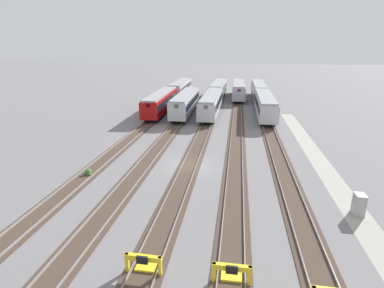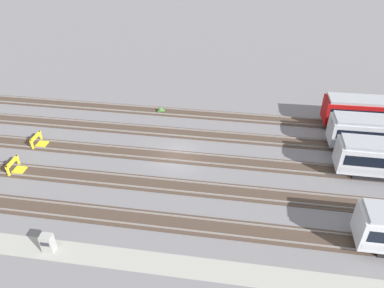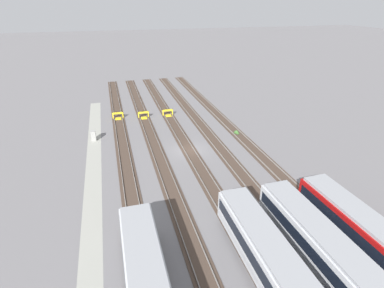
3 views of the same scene
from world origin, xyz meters
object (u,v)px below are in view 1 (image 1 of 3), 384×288
(subway_car_front_row_leftmost, at_px, (219,89))
(subway_car_front_row_right_inner, at_px, (161,102))
(bumper_stop_near_inner_track, at_px, (232,272))
(weed_clump, at_px, (88,172))
(subway_car_front_row_left_inner, at_px, (265,105))
(subway_car_front_row_centre, at_px, (211,103))
(subway_car_back_row_centre, at_px, (259,90))
(bumper_stop_middle_track, at_px, (145,262))
(subway_car_back_row_leftmost, at_px, (181,88))
(electrical_cabinet, at_px, (359,205))
(subway_car_front_row_rightmost, at_px, (238,89))
(subway_car_back_row_rightmost, at_px, (186,102))

(subway_car_front_row_leftmost, bearing_deg, subway_car_front_row_right_inner, 153.96)
(bumper_stop_near_inner_track, xyz_separation_m, weed_clump, (11.54, 13.72, -0.27))
(subway_car_front_row_left_inner, bearing_deg, weed_clump, 147.12)
(subway_car_front_row_centre, xyz_separation_m, subway_car_back_row_centre, (18.63, -9.28, 0.00))
(bumper_stop_middle_track, xyz_separation_m, weed_clump, (11.52, 9.10, -0.27))
(subway_car_back_row_leftmost, xyz_separation_m, electrical_cabinet, (-51.27, -22.66, -1.24))
(subway_car_back_row_leftmost, bearing_deg, bumper_stop_near_inner_track, -166.82)
(subway_car_front_row_rightmost, distance_m, subway_car_back_row_centre, 4.62)
(subway_car_back_row_rightmost, bearing_deg, subway_car_front_row_centre, -90.00)
(subway_car_front_row_left_inner, xyz_separation_m, bumper_stop_near_inner_track, (-39.91, 4.63, -1.53))
(subway_car_front_row_left_inner, bearing_deg, subway_car_back_row_rightmost, 90.00)
(subway_car_back_row_rightmost, xyz_separation_m, bumper_stop_near_inner_track, (-39.91, -9.29, -1.53))
(subway_car_front_row_rightmost, distance_m, subway_car_back_row_rightmost, 21.16)
(subway_car_front_row_rightmost, bearing_deg, subway_car_front_row_leftmost, 92.08)
(subway_car_back_row_leftmost, distance_m, subway_car_back_row_centre, 18.49)
(subway_car_back_row_leftmost, height_order, weed_clump, subway_car_back_row_leftmost)
(subway_car_back_row_rightmost, height_order, bumper_stop_near_inner_track, subway_car_back_row_rightmost)
(bumper_stop_middle_track, relative_size, electrical_cabinet, 1.25)
(subway_car_front_row_leftmost, distance_m, weed_clump, 48.10)
(subway_car_front_row_left_inner, relative_size, electrical_cabinet, 11.26)
(subway_car_front_row_leftmost, height_order, weed_clump, subway_car_front_row_leftmost)
(subway_car_front_row_leftmost, relative_size, subway_car_back_row_rightmost, 1.00)
(subway_car_front_row_right_inner, bearing_deg, subway_car_front_row_leftmost, -26.04)
(bumper_stop_near_inner_track, distance_m, bumper_stop_middle_track, 4.62)
(subway_car_front_row_left_inner, xyz_separation_m, subway_car_back_row_centre, (18.63, -0.02, 0.00))
(subway_car_front_row_rightmost, bearing_deg, bumper_stop_near_inner_track, 179.96)
(subway_car_back_row_leftmost, bearing_deg, electrical_cabinet, -156.16)
(subway_car_front_row_right_inner, relative_size, subway_car_back_row_rightmost, 1.00)
(subway_car_front_row_left_inner, height_order, subway_car_back_row_leftmost, same)
(subway_car_front_row_centre, bearing_deg, subway_car_back_row_leftmost, 25.62)
(subway_car_back_row_rightmost, bearing_deg, subway_car_front_row_right_inner, 90.00)
(subway_car_front_row_leftmost, xyz_separation_m, subway_car_front_row_rightmost, (0.17, -4.67, 0.00))
(subway_car_back_row_leftmost, bearing_deg, subway_car_front_row_left_inner, -136.10)
(subway_car_front_row_rightmost, relative_size, bumper_stop_middle_track, 9.00)
(subway_car_front_row_left_inner, height_order, electrical_cabinet, subway_car_front_row_left_inner)
(subway_car_front_row_leftmost, height_order, subway_car_front_row_left_inner, same)
(subway_car_front_row_left_inner, height_order, bumper_stop_near_inner_track, subway_car_front_row_left_inner)
(bumper_stop_middle_track, height_order, electrical_cabinet, electrical_cabinet)
(weed_clump, bearing_deg, subway_car_front_row_leftmost, -10.90)
(subway_car_front_row_right_inner, xyz_separation_m, bumper_stop_near_inner_track, (-39.91, -13.83, -1.53))
(subway_car_front_row_right_inner, xyz_separation_m, bumper_stop_middle_track, (-39.88, -9.21, -1.53))
(bumper_stop_middle_track, bearing_deg, subway_car_front_row_centre, 0.03)
(subway_car_back_row_leftmost, xyz_separation_m, bumper_stop_near_inner_track, (-59.09, -13.83, -1.53))
(subway_car_front_row_rightmost, relative_size, weed_clump, 19.61)
(weed_clump, bearing_deg, subway_car_front_row_rightmost, -16.20)
(subway_car_front_row_right_inner, bearing_deg, subway_car_front_row_rightmost, -36.13)
(subway_car_back_row_rightmost, relative_size, bumper_stop_middle_track, 9.00)
(subway_car_front_row_left_inner, distance_m, bumper_stop_middle_track, 40.97)
(subway_car_front_row_left_inner, distance_m, subway_car_front_row_centre, 9.26)
(subway_car_back_row_leftmost, xyz_separation_m, subway_car_back_row_rightmost, (-19.18, -4.55, 0.00))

